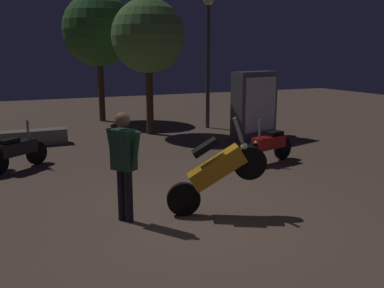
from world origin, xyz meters
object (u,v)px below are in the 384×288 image
kiosk_billboard (254,105)px  person_rider_beside (124,157)px  motorcycle_red_parked_left (269,145)px  motorcycle_orange_foreground (217,171)px  motorcycle_black_parked_right (17,151)px  streetlamp_near (208,44)px

kiosk_billboard → person_rider_beside: bearing=26.4°
motorcycle_red_parked_left → person_rider_beside: 4.74m
motorcycle_orange_foreground → person_rider_beside: size_ratio=0.93×
motorcycle_red_parked_left → person_rider_beside: bearing=11.9°
motorcycle_red_parked_left → motorcycle_black_parked_right: size_ratio=1.18×
motorcycle_red_parked_left → motorcycle_black_parked_right: bearing=-33.1°
motorcycle_orange_foreground → streetlamp_near: bearing=82.3°
person_rider_beside → motorcycle_red_parked_left: bearing=-7.3°
streetlamp_near → kiosk_billboard: 3.04m
motorcycle_orange_foreground → streetlamp_near: size_ratio=0.35×
motorcycle_orange_foreground → kiosk_billboard: bearing=69.7°
motorcycle_orange_foreground → motorcycle_red_parked_left: motorcycle_orange_foreground is taller
person_rider_beside → kiosk_billboard: size_ratio=0.84×
motorcycle_orange_foreground → motorcycle_red_parked_left: size_ratio=1.00×
motorcycle_red_parked_left → streetlamp_near: size_ratio=0.35×
streetlamp_near → motorcycle_orange_foreground: bearing=-115.2°
streetlamp_near → kiosk_billboard: bearing=-78.0°
person_rider_beside → kiosk_billboard: bearing=7.3°
motorcycle_orange_foreground → motorcycle_red_parked_left: (2.72, 2.46, -0.31)m
motorcycle_red_parked_left → motorcycle_black_parked_right: 5.95m
motorcycle_orange_foreground → motorcycle_black_parked_right: (-2.94, 4.30, -0.31)m
motorcycle_red_parked_left → kiosk_billboard: (1.32, 2.76, 0.61)m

